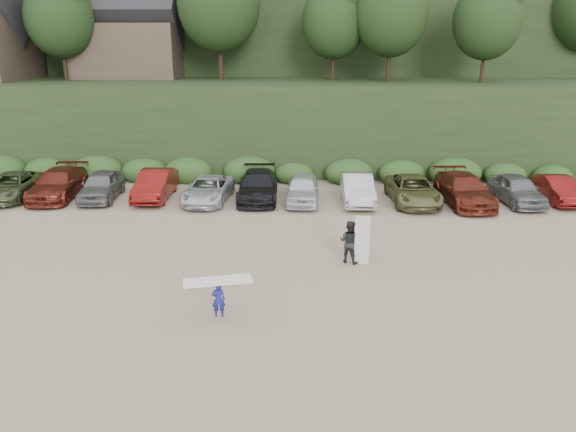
{
  "coord_description": "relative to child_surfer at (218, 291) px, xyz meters",
  "views": [
    {
      "loc": [
        1.81,
        -20.99,
        8.88
      ],
      "look_at": [
        1.02,
        3.0,
        1.3
      ],
      "focal_mm": 35.0,
      "sensor_mm": 36.0,
      "label": 1
    }
  ],
  "objects": [
    {
      "name": "ground",
      "position": [
        1.06,
        4.15,
        -0.91
      ],
      "size": [
        120.0,
        120.0,
        0.0
      ],
      "primitive_type": "plane",
      "color": "tan",
      "rests_on": "ground"
    },
    {
      "name": "parked_cars",
      "position": [
        -1.16,
        14.17,
        -0.14
      ],
      "size": [
        39.14,
        6.37,
        1.65
      ],
      "color": "#B5B4B9",
      "rests_on": "ground"
    },
    {
      "name": "adult_surfer",
      "position": [
        4.73,
        4.93,
        0.0
      ],
      "size": [
        1.36,
        1.01,
        2.13
      ],
      "color": "black",
      "rests_on": "ground"
    },
    {
      "name": "child_surfer",
      "position": [
        0.0,
        0.0,
        0.0
      ],
      "size": [
        2.33,
        1.16,
        1.34
      ],
      "color": "navy",
      "rests_on": "ground"
    },
    {
      "name": "hillside_backdrop",
      "position": [
        0.8,
        40.07,
        10.31
      ],
      "size": [
        90.0,
        41.5,
        28.0
      ],
      "color": "black",
      "rests_on": "ground"
    }
  ]
}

